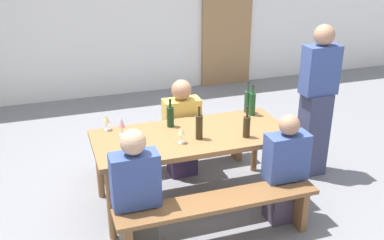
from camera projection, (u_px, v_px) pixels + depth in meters
name	position (u px, v px, depth m)	size (l,w,h in m)	color
ground_plane	(192.00, 200.00, 4.68)	(24.00, 24.00, 0.00)	slate
wooden_door	(227.00, 25.00, 7.77)	(0.90, 0.06, 2.10)	#9E7247
tasting_table	(192.00, 141.00, 4.42)	(1.91, 0.85, 0.75)	olive
bench_near	(218.00, 209.00, 3.91)	(1.81, 0.30, 0.45)	brown
bench_far	(172.00, 140.00, 5.18)	(1.81, 0.30, 0.45)	brown
wine_bottle_0	(247.00, 126.00, 4.29)	(0.07, 0.07, 0.32)	#332814
wine_bottle_1	(199.00, 126.00, 4.25)	(0.07, 0.07, 0.33)	#332814
wine_bottle_2	(247.00, 101.00, 4.87)	(0.07, 0.07, 0.34)	#234C2D
wine_bottle_3	(170.00, 116.00, 4.52)	(0.07, 0.07, 0.29)	#143319
wine_bottle_4	(252.00, 104.00, 4.79)	(0.07, 0.07, 0.34)	#194723
wine_glass_0	(122.00, 123.00, 4.33)	(0.06, 0.06, 0.17)	silver
wine_glass_1	(181.00, 131.00, 4.16)	(0.07, 0.07, 0.17)	silver
wine_glass_2	(106.00, 119.00, 4.43)	(0.06, 0.06, 0.17)	silver
seated_guest_near_0	(136.00, 195.00, 3.77)	(0.40, 0.24, 1.14)	#433E33
seated_guest_near_1	(285.00, 172.00, 4.19)	(0.40, 0.24, 1.08)	#403645
seated_guest_far_0	(182.00, 130.00, 4.99)	(0.40, 0.24, 1.12)	#3D2D50
standing_host	(316.00, 104.00, 4.90)	(0.38, 0.24, 1.70)	#3A3E5D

